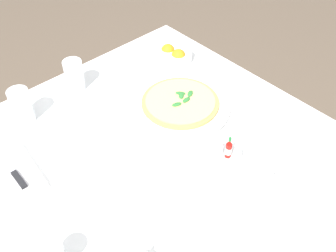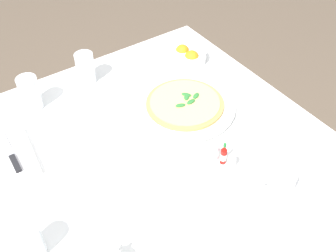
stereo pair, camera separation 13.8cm
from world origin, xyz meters
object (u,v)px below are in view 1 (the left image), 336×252
Objects in this scene: dinner_knife at (12,170)px; coffee_cup_far_left at (289,169)px; water_glass_far_right at (75,77)px; pizza_plate at (180,105)px; hot_sauce_bottle at (229,149)px; napkin_folded at (13,173)px; citrus_bowl at (173,55)px; water_glass_left_edge at (22,108)px; salt_shaker at (220,148)px; pepper_shaker at (237,154)px; pizza at (180,102)px.

coffee_cup_far_left is at bearing -130.32° from dinner_knife.
water_glass_far_right is at bearing -56.68° from dinner_knife.
pizza_plate is 0.28m from hot_sauce_bottle.
napkin_folded is 0.78m from citrus_bowl.
coffee_cup_far_left is 1.57× the size of hot_sauce_bottle.
pizza_plate is at bearing -95.12° from napkin_folded.
water_glass_left_edge is at bearing 82.24° from citrus_bowl.
coffee_cup_far_left is at bearing 166.67° from citrus_bowl.
water_glass_far_right is at bearing 14.61° from hot_sauce_bottle.
citrus_bowl reaches higher than coffee_cup_far_left.
pepper_shaker is (-0.06, -0.02, 0.00)m from salt_shaker.
pepper_shaker is (-0.53, 0.22, -0.00)m from citrus_bowl.
water_glass_far_right is 0.44m from napkin_folded.
salt_shaker reaches higher than napkin_folded.
pepper_shaker is (-0.61, -0.40, -0.03)m from water_glass_left_edge.
water_glass_left_edge is 0.84× the size of citrus_bowl.
hot_sauce_bottle is 1.48× the size of salt_shaker.
dinner_knife is at bearing 78.82° from pizza.
water_glass_far_right is (0.34, 0.21, 0.04)m from pizza_plate.
napkin_folded is (0.11, 0.59, -0.00)m from pizza_plate.
hot_sauce_bottle is (-0.27, 0.05, 0.02)m from pizza_plate.
pizza is 2.12× the size of coffee_cup_far_left.
salt_shaker is at bearing 19.65° from hot_sauce_bottle.
water_glass_far_right is 0.61m from salt_shaker.
dinner_knife is (0.12, 0.59, -0.00)m from pizza.
hot_sauce_bottle is 0.03m from pepper_shaker.
dinner_knife is (0.12, 0.59, 0.01)m from pizza_plate.
salt_shaker is at bearing -122.08° from dinner_knife.
pepper_shaker is at bearing -165.17° from water_glass_far_right.
citrus_bowl is (0.68, -0.16, -0.00)m from coffee_cup_far_left.
water_glass_far_right is 0.23m from water_glass_left_edge.
water_glass_left_edge is 0.73m from pepper_shaker.
citrus_bowl is 2.67× the size of salt_shaker.
pizza is 0.30m from pepper_shaker.
hot_sauce_bottle is (-0.27, 0.05, 0.01)m from pizza.
water_glass_far_right is (0.79, 0.23, 0.03)m from coffee_cup_far_left.
napkin_folded is at bearing 79.07° from pizza_plate.
dinner_knife is (0.56, 0.61, -0.00)m from coffee_cup_far_left.
dinner_knife reaches higher than napkin_folded.
coffee_cup_far_left is 0.82m from water_glass_far_right.
dinner_knife is 0.69m from pepper_shaker.
pizza is at bearing 2.67° from coffee_cup_far_left.
pizza is 0.28m from hot_sauce_bottle.
salt_shaker is (-0.24, 0.06, 0.00)m from pizza.
water_glass_left_edge reaches higher than pizza.
hot_sauce_bottle is at bearing -165.39° from water_glass_far_right.
pizza_plate is 0.45m from coffee_cup_far_left.
hot_sauce_bottle reaches higher than salt_shaker.
pepper_shaker reaches higher than napkin_folded.
pizza_plate is 0.60m from napkin_folded.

